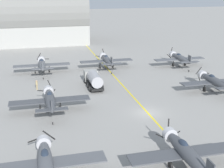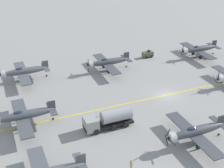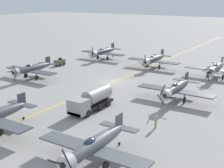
# 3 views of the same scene
# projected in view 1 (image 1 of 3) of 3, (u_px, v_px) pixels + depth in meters

# --- Properties ---
(ground_plane) EXTENTS (400.00, 400.00, 0.00)m
(ground_plane) POSITION_uv_depth(u_px,v_px,m) (148.00, 113.00, 46.82)
(ground_plane) COLOR gray
(taxiway_stripe) EXTENTS (0.30, 160.00, 0.01)m
(taxiway_stripe) POSITION_uv_depth(u_px,v_px,m) (148.00, 113.00, 46.82)
(taxiway_stripe) COLOR yellow
(taxiway_stripe) RESTS_ON ground
(airplane_mid_left) EXTENTS (12.00, 9.98, 3.71)m
(airplane_mid_left) POSITION_uv_depth(u_px,v_px,m) (50.00, 100.00, 46.53)
(airplane_mid_left) COLOR #414348
(airplane_mid_left) RESTS_ON ground
(airplane_near_center) EXTENTS (12.00, 9.98, 3.80)m
(airplane_near_center) POSITION_uv_depth(u_px,v_px,m) (186.00, 152.00, 31.96)
(airplane_near_center) COLOR #44464B
(airplane_near_center) RESTS_ON ground
(airplane_far_left) EXTENTS (12.00, 9.98, 3.65)m
(airplane_far_left) POSITION_uv_depth(u_px,v_px,m) (42.00, 64.00, 66.89)
(airplane_far_left) COLOR #505358
(airplane_far_left) RESTS_ON ground
(airplane_mid_right) EXTENTS (12.00, 9.98, 3.65)m
(airplane_mid_right) POSITION_uv_depth(u_px,v_px,m) (214.00, 81.00, 55.38)
(airplane_mid_right) COLOR #44474C
(airplane_mid_right) RESTS_ON ground
(airplane_far_right) EXTENTS (12.00, 9.98, 3.77)m
(airplane_far_right) POSITION_uv_depth(u_px,v_px,m) (180.00, 58.00, 72.33)
(airplane_far_right) COLOR #4F5257
(airplane_far_right) RESTS_ON ground
(airplane_far_center) EXTENTS (12.00, 9.98, 3.74)m
(airplane_far_center) POSITION_uv_depth(u_px,v_px,m) (107.00, 60.00, 70.68)
(airplane_far_center) COLOR #494C51
(airplane_far_center) RESTS_ON ground
(airplane_near_left) EXTENTS (12.00, 9.98, 3.65)m
(airplane_near_left) POSITION_uv_depth(u_px,v_px,m) (45.00, 163.00, 30.06)
(airplane_near_left) COLOR #515459
(airplane_near_left) RESTS_ON ground
(fuel_tanker) EXTENTS (2.68, 8.00, 2.98)m
(fuel_tanker) POSITION_uv_depth(u_px,v_px,m) (93.00, 79.00, 58.23)
(fuel_tanker) COLOR black
(fuel_tanker) RESTS_ON ground
(ground_crew_walking) EXTENTS (0.39, 0.39, 1.80)m
(ground_crew_walking) POSITION_uv_depth(u_px,v_px,m) (37.00, 84.00, 56.82)
(ground_crew_walking) COLOR tan
(ground_crew_walking) RESTS_ON ground
(hangar) EXTENTS (31.85, 20.23, 20.34)m
(hangar) POSITION_uv_depth(u_px,v_px,m) (35.00, 16.00, 100.01)
(hangar) COLOR #9E9E99
(hangar) RESTS_ON ground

